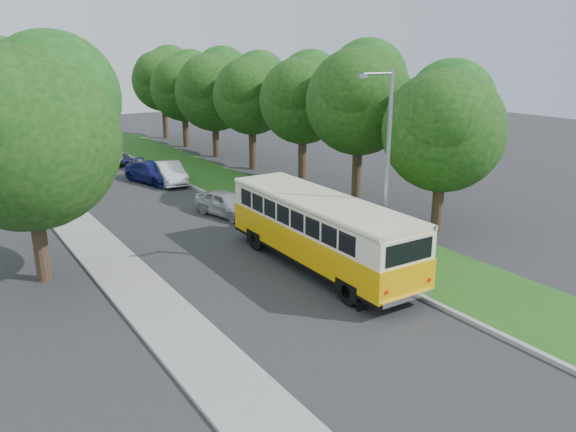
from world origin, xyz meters
TOP-DOWN VIEW (x-y plane):
  - ground at (0.00, 0.00)m, footprint 120.00×120.00m
  - curb at (3.60, 5.00)m, footprint 0.20×70.00m
  - grass_verge at (5.95, 5.00)m, footprint 4.50×70.00m
  - sidewalk at (-4.80, 5.00)m, footprint 2.20×70.00m
  - treeline at (3.15, 17.99)m, footprint 24.27×41.91m
  - lamppost_near at (4.21, -2.50)m, footprint 1.71×0.16m
  - lamppost_far at (-4.70, 16.00)m, footprint 1.71×0.16m
  - warning_sign at (-4.50, 11.98)m, footprint 0.56×0.10m
  - vintage_bus at (2.28, -0.91)m, footprint 2.81×10.34m
  - car_silver at (2.53, 8.00)m, footprint 2.54×4.28m
  - car_white at (2.83, 16.87)m, footprint 2.06×4.54m
  - car_blue at (2.00, 17.80)m, footprint 3.15×5.12m
  - car_grey at (1.16, 26.25)m, footprint 2.93×5.43m

SIDE VIEW (x-z plane):
  - ground at x=0.00m, z-range 0.00..0.00m
  - sidewalk at x=-4.80m, z-range 0.00..0.12m
  - grass_verge at x=5.95m, z-range 0.00..0.13m
  - curb at x=3.60m, z-range 0.00..0.15m
  - car_silver at x=2.53m, z-range 0.00..1.37m
  - car_blue at x=2.00m, z-range 0.00..1.39m
  - car_white at x=2.83m, z-range 0.00..1.45m
  - car_grey at x=1.16m, z-range 0.00..1.45m
  - vintage_bus at x=2.28m, z-range 0.00..3.06m
  - warning_sign at x=-4.50m, z-range 0.46..2.96m
  - lamppost_far at x=-4.70m, z-range 0.37..7.87m
  - lamppost_near at x=4.21m, z-range 0.37..8.37m
  - treeline at x=3.15m, z-range 1.20..10.66m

